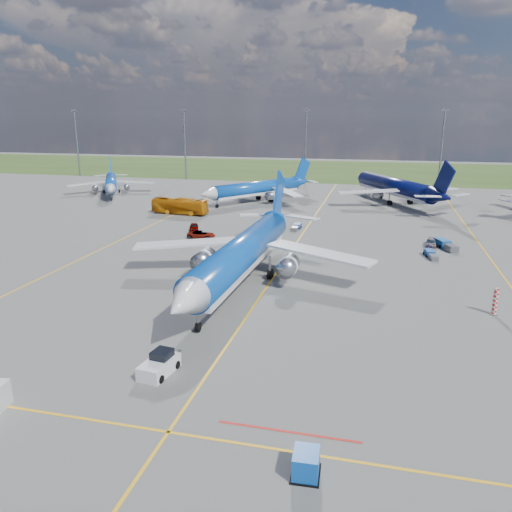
% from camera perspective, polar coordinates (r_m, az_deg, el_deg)
% --- Properties ---
extents(ground, '(400.00, 400.00, 0.00)m').
position_cam_1_polar(ground, '(53.31, -1.34, -7.30)').
color(ground, '#50504E').
rests_on(ground, ground).
extents(grass_strip, '(400.00, 80.00, 0.01)m').
position_cam_1_polar(grass_strip, '(198.80, 10.20, 9.60)').
color(grass_strip, '#2D4719').
rests_on(grass_strip, ground).
extents(taxiway_lines, '(60.25, 160.00, 0.02)m').
position_cam_1_polar(taxiway_lines, '(78.89, 4.05, 0.43)').
color(taxiway_lines, '#F3AE15').
rests_on(taxiway_lines, ground).
extents(floodlight_masts, '(202.20, 0.50, 22.70)m').
position_cam_1_polar(floodlight_masts, '(157.51, 13.09, 12.43)').
color(floodlight_masts, slate).
rests_on(floodlight_masts, ground).
extents(warning_post, '(0.50, 0.50, 3.00)m').
position_cam_1_polar(warning_post, '(60.04, 25.68, -4.69)').
color(warning_post, red).
rests_on(warning_post, ground).
extents(bg_jet_nw, '(38.38, 41.46, 8.73)m').
position_cam_1_polar(bg_jet_nw, '(142.44, -16.16, 6.80)').
color(bg_jet_nw, '#0B46A6').
rests_on(bg_jet_nw, ground).
extents(bg_jet_nnw, '(44.59, 46.78, 9.75)m').
position_cam_1_polar(bg_jet_nnw, '(124.61, 0.13, 6.20)').
color(bg_jet_nnw, '#0B46A6').
rests_on(bg_jet_nnw, ground).
extents(bg_jet_n, '(50.80, 54.87, 11.55)m').
position_cam_1_polar(bg_jet_n, '(128.13, 15.43, 5.90)').
color(bg_jet_n, '#070D3F').
rests_on(bg_jet_n, ground).
extents(main_airliner, '(36.47, 47.08, 12.05)m').
position_cam_1_polar(main_airliner, '(64.27, -1.50, -3.17)').
color(main_airliner, '#0B46A6').
rests_on(main_airliner, ground).
extents(pushback_tug, '(2.53, 5.56, 1.85)m').
position_cam_1_polar(pushback_tug, '(43.60, -10.95, -12.09)').
color(pushback_tug, silver).
rests_on(pushback_tug, ground).
extents(uld_container, '(1.65, 2.02, 1.56)m').
position_cam_1_polar(uld_container, '(32.60, 5.74, -22.53)').
color(uld_container, '#0C4BAC').
rests_on(uld_container, ground).
extents(apron_bus, '(12.79, 4.21, 3.50)m').
position_cam_1_polar(apron_bus, '(110.23, -8.71, 5.66)').
color(apron_bus, '#C5710B').
rests_on(apron_bus, ground).
extents(service_car_a, '(2.81, 4.26, 1.35)m').
position_cam_1_polar(service_car_a, '(94.20, -7.11, 3.32)').
color(service_car_a, '#999999').
rests_on(service_car_a, ground).
extents(service_car_b, '(4.98, 2.42, 1.36)m').
position_cam_1_polar(service_car_b, '(87.83, -6.27, 2.43)').
color(service_car_b, '#999999').
rests_on(service_car_b, ground).
extents(service_car_c, '(2.07, 4.15, 1.16)m').
position_cam_1_polar(service_car_c, '(87.11, 19.38, 1.43)').
color(service_car_c, '#999999').
rests_on(service_car_c, ground).
extents(baggage_tug_w, '(1.95, 4.46, 0.97)m').
position_cam_1_polar(baggage_tug_w, '(80.28, 19.36, 0.15)').
color(baggage_tug_w, '#184592').
rests_on(baggage_tug_w, ground).
extents(baggage_tug_c, '(1.34, 4.32, 0.96)m').
position_cam_1_polar(baggage_tug_c, '(94.74, 4.65, 3.32)').
color(baggage_tug_c, '#19429B').
rests_on(baggage_tug_c, ground).
extents(baggage_tug_e, '(3.47, 5.77, 1.26)m').
position_cam_1_polar(baggage_tug_e, '(86.50, 20.83, 1.20)').
color(baggage_tug_e, '#184F94').
rests_on(baggage_tug_e, ground).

